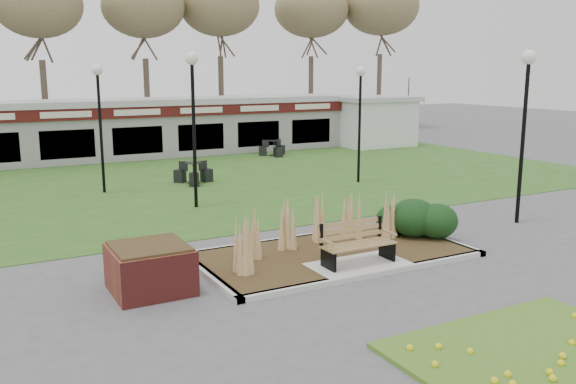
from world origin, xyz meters
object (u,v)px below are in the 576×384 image
lamp_post_near_right (526,98)px  patio_umbrella (408,114)px  lamp_post_far_right (360,99)px  food_pavilion (130,128)px  bistro_set_d (274,151)px  lamp_post_mid_left (99,100)px  lamp_post_mid_right (193,95)px  bistro_set_a (194,176)px  service_hut (374,121)px  park_bench (356,242)px  brick_planter (150,268)px

lamp_post_near_right → patio_umbrella: lamp_post_near_right is taller
patio_umbrella → lamp_post_far_right: bearing=-137.1°
food_pavilion → bistro_set_d: 7.26m
lamp_post_mid_left → lamp_post_mid_right: lamp_post_mid_right is taller
lamp_post_mid_right → bistro_set_d: bearing=51.0°
lamp_post_far_right → bistro_set_d: size_ratio=3.04×
patio_umbrella → food_pavilion: bearing=173.0°
food_pavilion → bistro_set_a: size_ratio=16.41×
service_hut → bistro_set_d: 7.15m
park_bench → food_pavilion: size_ratio=0.07×
service_hut → lamp_post_mid_left: 17.94m
brick_planter → bistro_set_d: bearing=55.7°
lamp_post_mid_left → service_hut: bearing=21.5°
park_bench → patio_umbrella: 23.87m
park_bench → brick_planter: park_bench is taller
food_pavilion → bistro_set_a: food_pavilion is taller
park_bench → food_pavilion: (0.00, 19.71, 0.89)m
lamp_post_far_right → bistro_set_a: bearing=154.1°
lamp_post_near_right → bistro_set_a: lamp_post_near_right is taller
park_bench → lamp_post_mid_left: 11.96m
lamp_post_mid_right → food_pavilion: bearing=85.2°
brick_planter → bistro_set_a: bearing=66.1°
brick_planter → lamp_post_near_right: lamp_post_near_right is taller
brick_planter → patio_umbrella: size_ratio=0.51×
service_hut → lamp_post_near_right: 18.13m
service_hut → bistro_set_d: (-6.98, -1.00, -1.17)m
lamp_post_mid_right → patio_umbrella: (16.94, 10.33, -1.79)m
service_hut → patio_umbrella: (2.41, 0.00, 0.30)m
service_hut → lamp_post_far_right: bearing=-129.1°
service_hut → lamp_post_near_right: bearing=-113.1°
bistro_set_d → park_bench: bearing=-111.3°
lamp_post_near_right → park_bench: bearing=-169.5°
service_hut → lamp_post_near_right: (-7.07, -16.56, 2.09)m
lamp_post_mid_left → lamp_post_mid_right: 4.34m
lamp_post_far_right → bistro_set_a: lamp_post_far_right is taller
lamp_post_mid_left → bistro_set_d: bearing=29.9°
brick_planter → lamp_post_mid_left: (1.29, 10.48, 2.81)m
lamp_post_far_right → bistro_set_d: bearing=86.7°
bistro_set_d → patio_umbrella: (9.39, 1.00, 1.47)m
food_pavilion → patio_umbrella: 16.03m
brick_planter → service_hut: 24.71m
lamp_post_near_right → bistro_set_d: 15.90m
lamp_post_mid_left → bistro_set_d: size_ratio=3.08×
brick_planter → lamp_post_mid_right: bearing=63.2°
brick_planter → lamp_post_mid_right: 8.08m
park_bench → food_pavilion: bearing=90.0°
food_pavilion → lamp_post_mid_left: (-3.11, -8.49, 1.81)m
service_hut → bistro_set_a: bearing=-154.2°
park_bench → bistro_set_d: (6.52, 16.75, -0.31)m
park_bench → lamp_post_mid_left: size_ratio=0.38×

